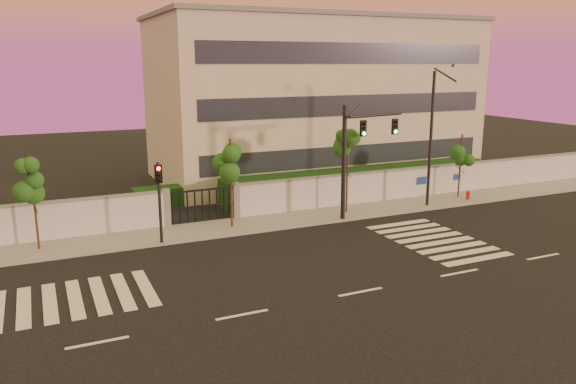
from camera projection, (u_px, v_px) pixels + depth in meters
name	position (u px, v px, depth m)	size (l,w,h in m)	color
ground	(361.00, 292.00, 22.30)	(120.00, 120.00, 0.00)	black
sidewalk	(262.00, 223.00, 31.60)	(60.00, 3.00, 0.15)	gray
perimeter_wall	(254.00, 200.00, 32.74)	(60.00, 0.36, 2.20)	silver
hedge_row	(254.00, 193.00, 35.66)	(41.00, 4.25, 1.80)	black
institutional_building	(313.00, 98.00, 44.03)	(24.40, 12.40, 12.25)	beige
road_markings	(286.00, 267.00, 25.00)	(57.00, 7.62, 0.02)	silver
street_tree_c	(33.00, 182.00, 26.32)	(1.43, 1.14, 4.68)	#382314
street_tree_d	(231.00, 163.00, 29.87)	(1.49, 1.19, 4.98)	#382314
street_tree_e	(348.00, 153.00, 32.84)	(1.47, 1.17, 5.08)	#382314
street_tree_f	(461.00, 152.00, 36.69)	(1.38, 1.10, 4.35)	#382314
traffic_signal_main	(357.00, 148.00, 31.62)	(4.16, 1.00, 6.62)	black
traffic_signal_secondary	(159.00, 193.00, 27.38)	(0.33, 0.33, 4.20)	black
streetlight_east	(433.00, 132.00, 34.03)	(0.53, 2.12, 8.80)	black
fire_hydrant	(468.00, 196.00, 36.65)	(0.28, 0.28, 0.74)	red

